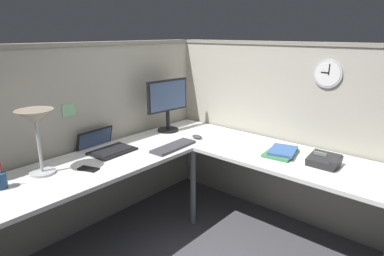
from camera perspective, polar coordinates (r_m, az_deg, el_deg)
ground_plane at (r=2.89m, az=0.51°, el=-18.56°), size 6.80×6.80×0.00m
cubicle_wall_back at (r=2.93m, az=-17.33°, el=-1.50°), size 2.57×0.12×1.58m
cubicle_wall_right at (r=3.08m, az=14.91°, el=-0.41°), size 0.12×2.37×1.58m
desk at (r=2.45m, az=-0.83°, el=-8.30°), size 2.35×2.15×0.73m
monitor at (r=3.12m, az=-4.27°, el=4.66°), size 0.46×0.20×0.50m
laptop at (r=2.77m, az=-14.99°, el=-3.17°), size 0.36×0.40×0.22m
keyboard at (r=2.72m, az=-3.25°, el=-3.26°), size 0.44×0.16×0.02m
computer_mouse at (r=2.95m, az=0.89°, el=-1.54°), size 0.06×0.10×0.03m
desk_lamp_dome at (r=2.36m, az=-25.61°, el=0.95°), size 0.24×0.24×0.44m
pen_cup at (r=2.34m, az=-30.45°, el=-7.89°), size 0.08×0.08×0.18m
cell_phone at (r=2.42m, az=-17.61°, el=-6.81°), size 0.11×0.16×0.01m
office_phone at (r=2.54m, az=22.14°, el=-5.35°), size 0.19×0.21×0.11m
book_stack at (r=2.66m, az=15.35°, el=-4.08°), size 0.31×0.25×0.04m
wall_clock at (r=2.78m, az=22.65°, el=8.71°), size 0.04×0.22×0.22m
pinned_note_leftmost at (r=2.72m, az=-20.72°, el=2.96°), size 0.11×0.00×0.10m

